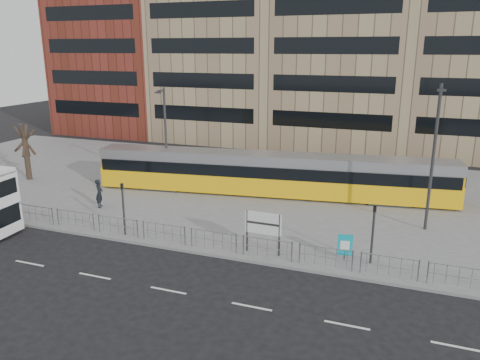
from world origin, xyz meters
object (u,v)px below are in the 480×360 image
(traffic_light_east, at_px, (373,227))
(bare_tree, at_px, (22,121))
(lamp_post_west, at_px, (165,134))
(ad_panel, at_px, (345,245))
(pedestrian, at_px, (99,193))
(tram, at_px, (271,174))
(traffic_light_west, at_px, (123,202))
(lamp_post_east, at_px, (434,153))
(station_sign, at_px, (263,225))

(traffic_light_east, xyz_separation_m, bare_tree, (-27.90, 6.44, 2.83))
(lamp_post_west, xyz_separation_m, bare_tree, (-11.79, -1.96, 0.61))
(ad_panel, distance_m, pedestrian, 16.99)
(tram, distance_m, bare_tree, 20.34)
(tram, height_order, traffic_light_west, traffic_light_west)
(traffic_light_east, distance_m, lamp_post_west, 18.30)
(ad_panel, relative_size, lamp_post_east, 0.16)
(pedestrian, bearing_deg, bare_tree, 45.46)
(traffic_light_east, relative_size, bare_tree, 0.45)
(station_sign, relative_size, traffic_light_east, 0.73)
(station_sign, bearing_deg, lamp_post_west, 140.58)
(tram, xyz_separation_m, station_sign, (2.58, -10.04, 0.03))
(pedestrian, xyz_separation_m, traffic_light_west, (4.35, -3.58, 1.00))
(station_sign, bearing_deg, tram, 105.36)
(lamp_post_west, bearing_deg, traffic_light_east, -27.53)
(bare_tree, bearing_deg, tram, 8.45)
(traffic_light_west, bearing_deg, ad_panel, -17.83)
(station_sign, height_order, traffic_light_east, traffic_light_east)
(tram, distance_m, lamp_post_east, 11.67)
(pedestrian, relative_size, bare_tree, 0.28)
(station_sign, bearing_deg, lamp_post_east, 39.89)
(bare_tree, bearing_deg, ad_panel, -13.71)
(lamp_post_west, bearing_deg, lamp_post_east, -7.62)
(traffic_light_west, relative_size, traffic_light_east, 1.00)
(ad_panel, distance_m, traffic_light_east, 1.74)
(pedestrian, distance_m, traffic_light_east, 18.30)
(station_sign, height_order, pedestrian, station_sign)
(station_sign, height_order, lamp_post_east, lamp_post_east)
(lamp_post_west, bearing_deg, bare_tree, -170.58)
(station_sign, bearing_deg, bare_tree, 163.42)
(pedestrian, bearing_deg, lamp_post_east, -104.02)
(traffic_light_west, bearing_deg, lamp_post_east, 0.62)
(tram, xyz_separation_m, traffic_light_west, (-5.69, -10.39, 0.44))
(traffic_light_west, xyz_separation_m, lamp_post_east, (16.37, 6.89, 2.69))
(tram, xyz_separation_m, bare_tree, (-19.86, -2.95, 3.27))
(lamp_post_east, distance_m, bare_tree, 30.54)
(traffic_light_east, relative_size, lamp_post_west, 0.41)
(ad_panel, relative_size, lamp_post_west, 0.18)
(station_sign, bearing_deg, pedestrian, 166.59)
(station_sign, height_order, bare_tree, bare_tree)
(ad_panel, relative_size, bare_tree, 0.20)
(pedestrian, distance_m, lamp_post_east, 21.31)
(ad_panel, bearing_deg, lamp_post_west, 139.42)
(tram, height_order, pedestrian, tram)
(ad_panel, height_order, lamp_post_west, lamp_post_west)
(pedestrian, relative_size, lamp_post_west, 0.25)
(lamp_post_west, distance_m, bare_tree, 11.97)
(tram, height_order, lamp_post_east, lamp_post_east)
(traffic_light_west, xyz_separation_m, traffic_light_east, (13.74, 1.00, 0.00))
(traffic_light_east, bearing_deg, traffic_light_west, 170.76)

